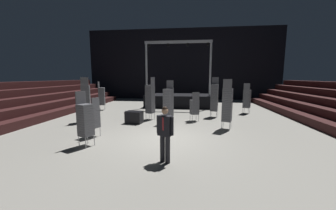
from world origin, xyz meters
TOP-DOWN VIEW (x-y plane):
  - ground_plane at (0.00, 0.00)m, footprint 22.00×30.00m
  - arena_end_wall at (0.00, 15.00)m, footprint 22.00×0.30m
  - stage_riser at (0.00, 9.16)m, footprint 5.63×2.97m
  - man_with_tie at (0.35, -2.31)m, footprint 0.56×0.36m
  - chair_stack_front_left at (1.31, 3.49)m, footprint 0.56×0.56m
  - chair_stack_front_right at (-4.85, 2.53)m, footprint 0.57×0.57m
  - chair_stack_mid_left at (-1.35, 3.57)m, footprint 0.56×0.56m
  - chair_stack_mid_right at (2.58, 4.77)m, footprint 0.53×0.53m
  - chair_stack_mid_centre at (-0.13, 2.63)m, footprint 0.58×0.58m
  - chair_stack_rear_left at (2.86, 1.82)m, footprint 0.56×0.56m
  - chair_stack_rear_right at (5.02, 6.38)m, footprint 0.60×0.60m
  - chair_stack_rear_centre at (-5.83, 6.51)m, footprint 0.54×0.54m
  - chair_stack_aisle_left at (-3.07, -0.13)m, footprint 0.55×0.55m
  - chair_stack_aisle_right at (-2.77, -1.25)m, footprint 0.58×0.58m
  - equipment_road_case at (-2.05, 2.52)m, footprint 0.97×0.71m

SIDE VIEW (x-z plane):
  - ground_plane at x=0.00m, z-range -0.10..0.00m
  - equipment_road_case at x=-2.05m, z-range 0.00..0.67m
  - stage_riser at x=0.00m, z-range -2.09..3.32m
  - chair_stack_front_left at x=1.31m, z-range 0.00..1.71m
  - chair_stack_aisle_left at x=-3.07m, z-range 0.00..1.71m
  - man_with_tie at x=0.35m, z-range 0.11..1.83m
  - chair_stack_aisle_right at x=-2.77m, z-range 0.00..2.05m
  - chair_stack_rear_right at x=5.02m, z-range 0.00..2.14m
  - chair_stack_rear_centre at x=-5.83m, z-range 0.00..2.22m
  - chair_stack_mid_centre at x=-0.13m, z-range 0.00..2.39m
  - chair_stack_rear_left at x=2.86m, z-range 0.00..2.47m
  - chair_stack_front_right at x=-4.85m, z-range 0.00..2.56m
  - chair_stack_mid_left at x=-1.35m, z-range 0.00..2.56m
  - chair_stack_mid_right at x=2.58m, z-range 0.00..2.56m
  - arena_end_wall at x=0.00m, z-range 0.00..8.00m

